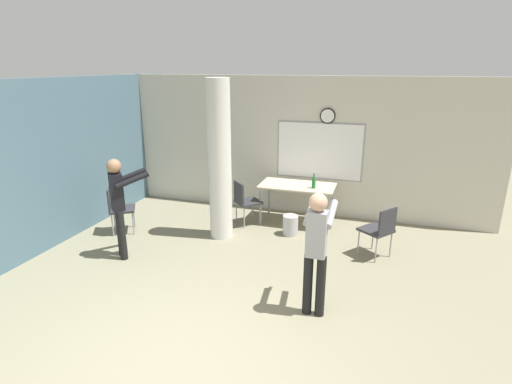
% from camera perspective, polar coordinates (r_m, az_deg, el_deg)
% --- Properties ---
extents(ground_plane, '(24.00, 24.00, 0.00)m').
position_cam_1_polar(ground_plane, '(4.51, -11.63, -24.24)').
color(ground_plane, gray).
extents(wall_left_accent, '(0.12, 7.00, 2.80)m').
position_cam_1_polar(wall_left_accent, '(7.70, -26.25, 3.94)').
color(wall_left_accent, slate).
rests_on(wall_left_accent, ground_plane).
extents(wall_back, '(8.00, 0.15, 2.80)m').
position_cam_1_polar(wall_back, '(8.28, 5.08, 6.54)').
color(wall_back, beige).
rests_on(wall_back, ground_plane).
extents(support_pillar, '(0.40, 0.40, 2.80)m').
position_cam_1_polar(support_pillar, '(6.95, -5.21, 4.39)').
color(support_pillar, silver).
rests_on(support_pillar, ground_plane).
extents(folding_table, '(1.44, 0.75, 0.77)m').
position_cam_1_polar(folding_table, '(7.79, 5.92, 0.62)').
color(folding_table, beige).
rests_on(folding_table, ground_plane).
extents(bottle_on_table, '(0.07, 0.07, 0.28)m').
position_cam_1_polar(bottle_on_table, '(7.58, 8.25, 1.34)').
color(bottle_on_table, '#1E6B2D').
rests_on(bottle_on_table, folding_table).
extents(waste_bin, '(0.28, 0.28, 0.37)m').
position_cam_1_polar(waste_bin, '(7.38, 4.93, -4.73)').
color(waste_bin, '#B2B2B7').
rests_on(waste_bin, ground_plane).
extents(chair_by_left_wall, '(0.61, 0.61, 0.87)m').
position_cam_1_polar(chair_by_left_wall, '(7.77, -19.13, -1.94)').
color(chair_by_left_wall, '#2D2D33').
rests_on(chair_by_left_wall, ground_plane).
extents(chair_table_left, '(0.62, 0.62, 0.87)m').
position_cam_1_polar(chair_table_left, '(7.71, -1.57, -1.08)').
color(chair_table_left, '#2D2D33').
rests_on(chair_table_left, ground_plane).
extents(chair_mid_room, '(0.62, 0.62, 0.87)m').
position_cam_1_polar(chair_mid_room, '(6.68, 17.26, -4.95)').
color(chair_mid_room, '#2D2D33').
rests_on(chair_mid_room, ground_plane).
extents(person_watching_back, '(0.63, 0.62, 1.63)m').
position_cam_1_polar(person_watching_back, '(6.60, -18.93, -1.21)').
color(person_watching_back, black).
rests_on(person_watching_back, ground_plane).
extents(person_playing_side, '(0.35, 0.63, 1.59)m').
position_cam_1_polar(person_playing_side, '(4.87, 8.64, -7.46)').
color(person_playing_side, black).
rests_on(person_playing_side, ground_plane).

